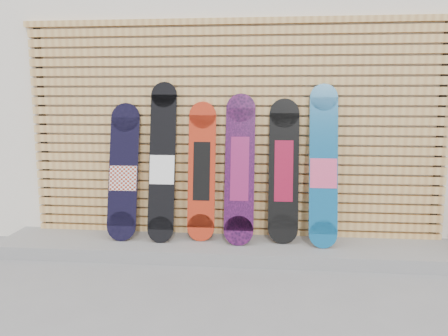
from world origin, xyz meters
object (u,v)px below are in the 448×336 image
at_px(snowboard_1, 162,163).
at_px(snowboard_4, 284,171).
at_px(snowboard_0, 124,172).
at_px(snowboard_5, 323,166).
at_px(snowboard_3, 240,169).
at_px(snowboard_2, 202,171).

relative_size(snowboard_1, snowboard_4, 1.12).
xyz_separation_m(snowboard_0, snowboard_5, (1.97, -0.01, 0.09)).
height_order(snowboard_1, snowboard_3, snowboard_1).
height_order(snowboard_2, snowboard_4, snowboard_4).
relative_size(snowboard_0, snowboard_2, 0.99).
xyz_separation_m(snowboard_0, snowboard_1, (0.40, -0.01, 0.10)).
bearing_deg(snowboard_5, snowboard_1, 179.80).
relative_size(snowboard_2, snowboard_5, 0.89).
xyz_separation_m(snowboard_4, snowboard_5, (0.37, -0.05, 0.06)).
height_order(snowboard_0, snowboard_5, snowboard_5).
relative_size(snowboard_0, snowboard_5, 0.88).
bearing_deg(snowboard_2, snowboard_5, -2.54).
xyz_separation_m(snowboard_3, snowboard_4, (0.43, 0.05, -0.02)).
bearing_deg(snowboard_3, snowboard_2, 172.50).
distance_m(snowboard_0, snowboard_4, 1.60).
relative_size(snowboard_1, snowboard_2, 1.14).
height_order(snowboard_1, snowboard_2, snowboard_1).
bearing_deg(snowboard_2, snowboard_3, -7.50).
distance_m(snowboard_2, snowboard_4, 0.81).
bearing_deg(snowboard_4, snowboard_2, 179.72).
xyz_separation_m(snowboard_3, snowboard_5, (0.80, -0.00, 0.04)).
height_order(snowboard_0, snowboard_4, snowboard_4).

